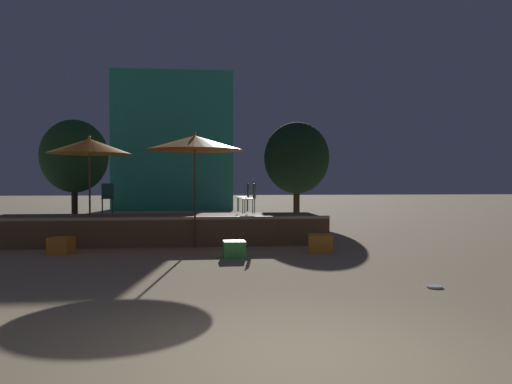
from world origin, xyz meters
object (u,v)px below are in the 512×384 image
at_px(cube_seat_0, 61,246).
at_px(bistro_chair_2, 108,195).
at_px(patio_umbrella_0, 89,146).
at_px(background_tree_1, 297,158).
at_px(frisbee_disc, 434,286).
at_px(background_tree_0, 74,156).
at_px(bistro_chair_1, 252,195).
at_px(bistro_chair_0, 246,194).
at_px(cube_seat_2, 234,249).
at_px(cube_seat_1, 320,243).
at_px(patio_umbrella_1, 195,143).

distance_m(cube_seat_0, bistro_chair_2, 3.07).
bearing_deg(patio_umbrella_0, background_tree_1, 48.47).
height_order(frisbee_disc, background_tree_0, background_tree_0).
distance_m(bistro_chair_1, bistro_chair_2, 4.37).
distance_m(bistro_chair_0, background_tree_0, 10.62).
height_order(patio_umbrella_0, cube_seat_2, patio_umbrella_0).
bearing_deg(bistro_chair_2, cube_seat_1, -36.78).
distance_m(cube_seat_0, background_tree_0, 11.48).
bearing_deg(bistro_chair_2, cube_seat_0, -110.32).
distance_m(frisbee_disc, background_tree_0, 18.59).
bearing_deg(bistro_chair_0, bistro_chair_2, -73.25).
xyz_separation_m(patio_umbrella_1, bistro_chair_1, (1.66, 1.26, -1.44)).
bearing_deg(frisbee_disc, bistro_chair_0, 107.43).
height_order(bistro_chair_0, frisbee_disc, bistro_chair_0).
relative_size(cube_seat_2, background_tree_1, 0.12).
height_order(patio_umbrella_0, cube_seat_1, patio_umbrella_0).
distance_m(patio_umbrella_0, patio_umbrella_1, 2.80).
bearing_deg(background_tree_1, background_tree_0, 169.69).
height_order(patio_umbrella_1, bistro_chair_2, patio_umbrella_1).
distance_m(patio_umbrella_0, cube_seat_2, 4.93).
relative_size(bistro_chair_0, bistro_chair_1, 1.00).
bearing_deg(patio_umbrella_0, patio_umbrella_1, -4.70).
bearing_deg(background_tree_1, patio_umbrella_0, -131.53).
relative_size(background_tree_0, background_tree_1, 1.04).
bearing_deg(cube_seat_0, bistro_chair_0, 33.87).
relative_size(patio_umbrella_0, frisbee_disc, 11.25).
bearing_deg(patio_umbrella_0, frisbee_disc, -39.77).
bearing_deg(cube_seat_0, cube_seat_2, -13.28).
bearing_deg(cube_seat_2, bistro_chair_1, 76.65).
distance_m(bistro_chair_0, bistro_chair_1, 1.20).
bearing_deg(cube_seat_0, patio_umbrella_1, 13.52).
height_order(bistro_chair_1, background_tree_0, background_tree_0).
distance_m(bistro_chair_0, background_tree_1, 6.62).
bearing_deg(patio_umbrella_1, frisbee_disc, -53.39).
height_order(bistro_chair_2, background_tree_0, background_tree_0).
height_order(bistro_chair_1, bistro_chair_2, same).
distance_m(cube_seat_2, bistro_chair_2, 5.34).
height_order(patio_umbrella_0, bistro_chair_1, patio_umbrella_0).
relative_size(patio_umbrella_1, cube_seat_2, 5.85).
xyz_separation_m(cube_seat_2, bistro_chair_2, (-3.59, 3.77, 1.18)).
xyz_separation_m(patio_umbrella_1, frisbee_disc, (4.08, -5.49, -2.79)).
bearing_deg(cube_seat_0, bistro_chair_1, 22.61).
distance_m(cube_seat_1, background_tree_0, 14.56).
relative_size(cube_seat_0, cube_seat_2, 1.13).
height_order(cube_seat_0, bistro_chair_1, bistro_chair_1).
distance_m(cube_seat_2, frisbee_disc, 4.86).
bearing_deg(background_tree_0, patio_umbrella_1, -60.93).
bearing_deg(cube_seat_2, bistro_chair_0, 81.39).
xyz_separation_m(patio_umbrella_0, bistro_chair_0, (4.37, 2.24, -1.35)).
relative_size(patio_umbrella_1, bistro_chair_1, 3.43).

